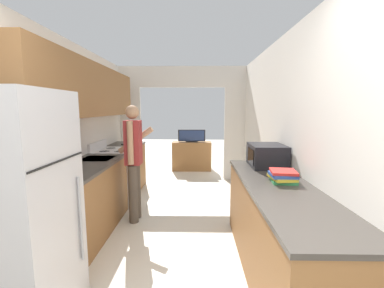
# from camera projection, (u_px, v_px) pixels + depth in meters

# --- Properties ---
(wall_left) EXTENTS (0.38, 7.07, 2.50)m
(wall_left) POSITION_uv_depth(u_px,v_px,m) (64.00, 116.00, 3.17)
(wall_left) COLOR white
(wall_left) RESTS_ON ground_plane
(wall_right) EXTENTS (0.06, 7.07, 2.50)m
(wall_right) POSITION_uv_depth(u_px,v_px,m) (299.00, 141.00, 2.74)
(wall_right) COLOR white
(wall_right) RESTS_ON ground_plane
(wall_far_with_doorway) EXTENTS (3.16, 0.06, 2.50)m
(wall_far_with_doorway) POSITION_uv_depth(u_px,v_px,m) (182.00, 115.00, 5.67)
(wall_far_with_doorway) COLOR white
(wall_far_with_doorway) RESTS_ON ground_plane
(counter_left) EXTENTS (0.62, 3.33, 0.90)m
(counter_left) POSITION_uv_depth(u_px,v_px,m) (100.00, 188.00, 3.72)
(counter_left) COLOR brown
(counter_left) RESTS_ON ground_plane
(counter_right) EXTENTS (0.62, 2.25, 0.90)m
(counter_right) POSITION_uv_depth(u_px,v_px,m) (278.00, 231.00, 2.42)
(counter_right) COLOR brown
(counter_right) RESTS_ON ground_plane
(refrigerator) EXTENTS (0.78, 0.70, 1.73)m
(refrigerator) POSITION_uv_depth(u_px,v_px,m) (10.00, 214.00, 1.81)
(refrigerator) COLOR #B7B7BC
(refrigerator) RESTS_ON ground_plane
(range_oven) EXTENTS (0.66, 0.75, 1.04)m
(range_oven) POSITION_uv_depth(u_px,v_px,m) (116.00, 175.00, 4.41)
(range_oven) COLOR white
(range_oven) RESTS_ON ground_plane
(person) EXTENTS (0.53, 0.38, 1.64)m
(person) POSITION_uv_depth(u_px,v_px,m) (134.00, 160.00, 3.60)
(person) COLOR #4C4238
(person) RESTS_ON ground_plane
(microwave) EXTENTS (0.41, 0.50, 0.27)m
(microwave) POSITION_uv_depth(u_px,v_px,m) (267.00, 155.00, 3.10)
(microwave) COLOR black
(microwave) RESTS_ON counter_right
(book_stack) EXTENTS (0.26, 0.28, 0.11)m
(book_stack) POSITION_uv_depth(u_px,v_px,m) (283.00, 176.00, 2.44)
(book_stack) COLOR #33894C
(book_stack) RESTS_ON counter_right
(tv_cabinet) EXTENTS (1.00, 0.42, 0.74)m
(tv_cabinet) POSITION_uv_depth(u_px,v_px,m) (192.00, 156.00, 6.67)
(tv_cabinet) COLOR brown
(tv_cabinet) RESTS_ON ground_plane
(television) EXTENTS (0.69, 0.16, 0.32)m
(television) POSITION_uv_depth(u_px,v_px,m) (192.00, 136.00, 6.56)
(television) COLOR black
(television) RESTS_ON tv_cabinet
(knife) EXTENTS (0.18, 0.31, 0.02)m
(knife) POSITION_uv_depth(u_px,v_px,m) (124.00, 144.00, 4.98)
(knife) COLOR #B7B7BC
(knife) RESTS_ON counter_left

